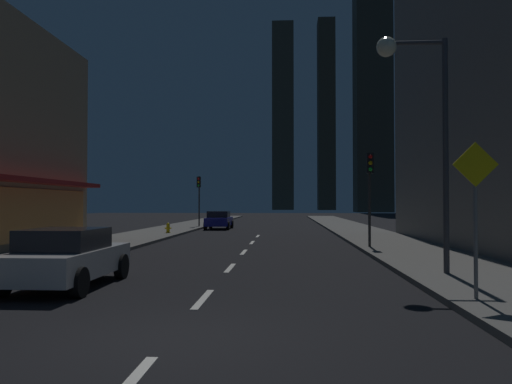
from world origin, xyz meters
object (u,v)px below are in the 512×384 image
Objects in this scene: car_parked_near at (67,257)px; car_parked_far at (219,220)px; pedestrian_crossing_sign at (476,206)px; fire_hydrant_far_left at (168,228)px; traffic_light_far_left at (199,190)px; traffic_light_near_right at (370,178)px; street_lamp_right at (415,96)px.

car_parked_far is at bearing 90.00° from car_parked_near.
car_parked_far is at bearing 107.24° from pedestrian_crossing_sign.
car_parked_near is at bearing -83.51° from fire_hydrant_far_left.
traffic_light_far_left is at bearing 87.52° from fire_hydrant_far_left.
pedestrian_crossing_sign is (11.10, -31.19, -1.18)m from traffic_light_far_left.
traffic_light_near_right is at bearing 90.47° from pedestrian_crossing_sign.
car_parked_far is 27.72m from street_lamp_right.
car_parked_far is 19.89m from traffic_light_near_right.
traffic_light_near_right reaches higher than car_parked_near.
traffic_light_near_right is at bearing 48.85° from car_parked_near.
car_parked_far is at bearing -38.92° from traffic_light_far_left.
traffic_light_near_right is 8.56m from street_lamp_right.
traffic_light_near_right reaches higher than pedestrian_crossing_sign.
car_parked_far is (0.00, 27.93, 0.00)m from car_parked_near.
traffic_light_near_right is (11.40, -9.81, 2.74)m from fire_hydrant_far_left.
traffic_light_far_left reaches higher than fire_hydrant_far_left.
street_lamp_right is at bearing -90.82° from traffic_light_near_right.
fire_hydrant_far_left is at bearing 117.66° from pedestrian_crossing_sign.
car_parked_far is at bearing 117.45° from traffic_light_near_right.
pedestrian_crossing_sign is at bearing -86.67° from street_lamp_right.
pedestrian_crossing_sign is at bearing -70.41° from traffic_light_far_left.
fire_hydrant_far_left is 21.87m from street_lamp_right.
pedestrian_crossing_sign is (9.20, -1.72, 1.28)m from car_parked_near.
street_lamp_right is (-0.12, -8.35, 1.87)m from traffic_light_near_right.
fire_hydrant_far_left is at bearing 139.29° from traffic_light_near_right.
street_lamp_right is at bearing -68.35° from traffic_light_far_left.
traffic_light_far_left is at bearing 93.69° from car_parked_near.
car_parked_near is 1.01× the size of traffic_light_near_right.
street_lamp_right reaches higher than car_parked_far.
car_parked_near reaches higher than fire_hydrant_far_left.
traffic_light_far_left is (-1.90, 1.53, 2.45)m from car_parked_far.
traffic_light_near_right is (9.10, -17.52, 2.45)m from car_parked_far.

